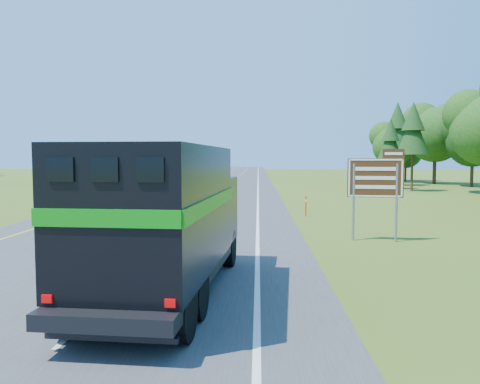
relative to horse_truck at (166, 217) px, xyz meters
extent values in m
cube|color=#38383A|center=(-3.21, 46.06, -2.03)|extent=(15.00, 260.00, 0.04)
cube|color=yellow|center=(-8.71, 46.06, -2.00)|extent=(0.15, 260.00, 0.01)
cube|color=white|center=(2.29, 46.06, -2.00)|extent=(0.15, 260.00, 0.01)
cylinder|color=black|center=(-0.85, 3.50, -1.43)|extent=(0.45, 1.18, 1.16)
cylinder|color=black|center=(1.36, 3.34, -1.43)|extent=(0.45, 1.18, 1.16)
cylinder|color=black|center=(-1.23, -1.54, -1.43)|extent=(0.45, 1.18, 1.16)
cylinder|color=black|center=(0.98, -1.71, -1.43)|extent=(0.45, 1.18, 1.16)
cylinder|color=black|center=(-1.32, -2.80, -1.43)|extent=(0.45, 1.18, 1.16)
cylinder|color=black|center=(0.89, -2.97, -1.43)|extent=(0.45, 1.18, 1.16)
cube|color=black|center=(0.00, 0.06, -1.30)|extent=(3.15, 8.60, 0.30)
cube|color=black|center=(0.25, 3.31, -0.15)|extent=(2.72, 2.09, 2.00)
cube|color=black|center=(0.32, 4.28, 0.38)|extent=(2.32, 0.24, 0.63)
cube|color=black|center=(-0.05, -0.68, 0.30)|extent=(3.09, 6.29, 2.90)
cube|color=#067F0D|center=(-0.28, -3.75, 0.44)|extent=(2.63, 0.24, 0.32)
cube|color=#067F0D|center=(-1.39, -0.58, 0.44)|extent=(0.50, 6.10, 0.32)
cube|color=#067F0D|center=(1.28, -0.78, 0.44)|extent=(0.50, 6.10, 0.32)
cube|color=black|center=(-1.07, -3.69, 1.27)|extent=(0.48, 0.08, 0.42)
cube|color=black|center=(-0.28, -3.75, 1.27)|extent=(0.48, 0.08, 0.42)
cube|color=black|center=(0.51, -3.81, 1.27)|extent=(0.48, 0.08, 0.42)
cube|color=black|center=(-0.27, -3.62, -1.69)|extent=(2.43, 0.31, 0.11)
cube|color=#B20505|center=(-1.39, -3.66, -0.99)|extent=(0.19, 0.06, 0.15)
cube|color=#B20505|center=(0.82, -3.83, -0.99)|extent=(0.19, 0.06, 0.15)
imported|color=white|center=(-6.40, 41.79, -1.20)|extent=(2.78, 5.83, 1.60)
imported|color=silver|center=(-6.39, 104.53, -1.21)|extent=(2.11, 4.77, 1.60)
cylinder|color=gray|center=(6.38, 8.45, -0.40)|extent=(0.11, 0.11, 3.29)
cylinder|color=gray|center=(8.11, 8.19, -0.40)|extent=(0.11, 0.11, 3.29)
cube|color=#41210E|center=(7.25, 8.32, 0.64)|extent=(2.29, 0.40, 1.64)
cube|color=#41210E|center=(7.95, 8.22, 1.66)|extent=(0.88, 0.19, 0.39)
cube|color=white|center=(7.24, 8.29, 0.64)|extent=(2.17, 0.33, 1.58)
cube|color=#FF3B0D|center=(5.21, 16.78, -1.44)|extent=(0.09, 0.04, 1.22)
cube|color=white|center=(5.21, 16.78, -1.10)|extent=(0.10, 0.06, 0.13)
camera|label=1|loc=(2.31, -11.56, 1.46)|focal=35.00mm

